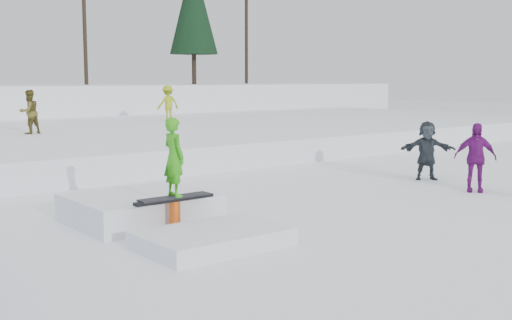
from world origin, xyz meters
TOP-DOWN VIEW (x-y plane):
  - ground at (0.00, 0.00)m, footprint 120.00×120.00m
  - snow_midrise at (0.00, 16.00)m, footprint 50.00×18.00m
  - walker_olive at (0.23, 14.77)m, footprint 0.92×0.80m
  - walker_ygreen at (7.78, 17.71)m, footprint 1.12×0.69m
  - spectator_purple at (6.23, 0.47)m, footprint 0.96×1.04m
  - spectator_dark at (6.89, 2.40)m, footprint 1.47×1.34m
  - jib_rail_feature at (-1.87, 1.97)m, footprint 2.60×4.40m

SIDE VIEW (x-z plane):
  - ground at x=0.00m, z-range 0.00..0.00m
  - jib_rail_feature at x=-1.87m, z-range -0.75..1.36m
  - snow_midrise at x=0.00m, z-range 0.00..0.80m
  - spectator_dark at x=6.89m, z-range 0.00..1.63m
  - spectator_purple at x=6.23m, z-range 0.00..1.72m
  - walker_olive at x=0.23m, z-range 0.80..2.40m
  - walker_ygreen at x=7.78m, z-range 0.80..2.47m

